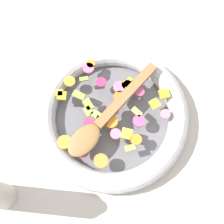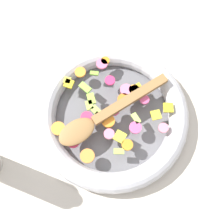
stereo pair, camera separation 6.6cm
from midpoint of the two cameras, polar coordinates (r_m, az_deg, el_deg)
ground_plane at (r=0.79m, az=2.38°, el=-1.49°), size 4.00×4.00×0.00m
skillet at (r=0.77m, az=2.44°, el=-0.99°), size 0.38×0.38×0.05m
chopped_vegetables at (r=0.74m, az=2.19°, el=0.26°), size 0.26×0.28×0.01m
wooden_spoon at (r=0.73m, az=0.84°, el=-1.08°), size 0.30×0.11×0.01m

